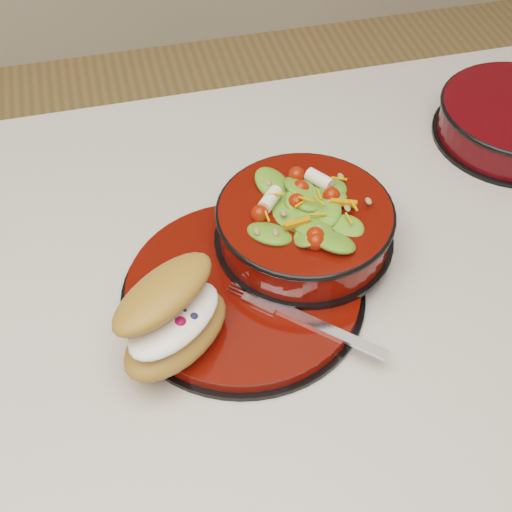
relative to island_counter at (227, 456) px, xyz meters
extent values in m
cube|color=silver|center=(0.00, 0.00, -0.02)|extent=(1.16, 0.66, 0.86)
cube|color=beige|center=(0.00, 0.00, 0.43)|extent=(1.24, 0.74, 0.04)
cylinder|color=black|center=(0.03, -0.03, 0.45)|extent=(0.28, 0.28, 0.01)
cylinder|color=#5F0903|center=(0.03, -0.03, 0.46)|extent=(0.26, 0.26, 0.01)
torus|color=black|center=(0.04, -0.04, 0.46)|extent=(0.15, 0.15, 0.01)
cylinder|color=black|center=(0.11, 0.02, 0.47)|extent=(0.21, 0.21, 0.01)
cylinder|color=#5F0903|center=(0.11, 0.02, 0.49)|extent=(0.20, 0.20, 0.04)
torus|color=black|center=(0.11, 0.02, 0.51)|extent=(0.21, 0.21, 0.01)
ellipsoid|color=#41711F|center=(0.11, 0.02, 0.51)|extent=(0.17, 0.17, 0.07)
sphere|color=#B71807|center=(0.15, 0.02, 0.54)|extent=(0.02, 0.02, 0.02)
sphere|color=#B71807|center=(0.14, 0.05, 0.54)|extent=(0.02, 0.02, 0.02)
sphere|color=#B71807|center=(0.10, 0.06, 0.54)|extent=(0.02, 0.02, 0.02)
sphere|color=#B71807|center=(0.07, 0.03, 0.54)|extent=(0.02, 0.02, 0.02)
sphere|color=#B71807|center=(0.07, 0.00, 0.54)|extent=(0.02, 0.02, 0.02)
sphere|color=#B71807|center=(0.10, -0.02, 0.54)|extent=(0.02, 0.02, 0.02)
sphere|color=#B71807|center=(0.14, -0.02, 0.54)|extent=(0.02, 0.02, 0.02)
cylinder|color=silver|center=(0.14, 0.05, 0.54)|extent=(0.03, 0.04, 0.02)
cylinder|color=silver|center=(0.07, 0.03, 0.54)|extent=(0.04, 0.03, 0.02)
cube|color=orange|center=(0.09, -0.01, 0.55)|extent=(0.03, 0.03, 0.01)
cube|color=orange|center=(0.15, 0.01, 0.55)|extent=(0.03, 0.02, 0.01)
ellipsoid|color=#A76933|center=(-0.06, -0.10, 0.48)|extent=(0.15, 0.14, 0.04)
ellipsoid|color=white|center=(-0.06, -0.10, 0.51)|extent=(0.13, 0.12, 0.02)
ellipsoid|color=#A76933|center=(-0.06, -0.08, 0.53)|extent=(0.14, 0.13, 0.03)
sphere|color=#A90C36|center=(-0.08, -0.10, 0.51)|extent=(0.01, 0.01, 0.01)
sphere|color=#A90C36|center=(-0.05, -0.10, 0.51)|extent=(0.01, 0.01, 0.01)
sphere|color=#191947|center=(-0.07, -0.09, 0.51)|extent=(0.01, 0.01, 0.01)
sphere|color=#191947|center=(-0.05, -0.09, 0.51)|extent=(0.01, 0.01, 0.01)
sphere|color=#191947|center=(-0.06, -0.10, 0.51)|extent=(0.01, 0.01, 0.01)
sphere|color=#191947|center=(-0.04, -0.10, 0.51)|extent=(0.01, 0.01, 0.01)
sphere|color=#191947|center=(-0.08, -0.10, 0.51)|extent=(0.01, 0.01, 0.01)
sphere|color=#191947|center=(-0.04, -0.09, 0.51)|extent=(0.01, 0.01, 0.01)
cube|color=silver|center=(0.10, -0.12, 0.47)|extent=(0.10, 0.10, 0.00)
cube|color=silver|center=(0.04, -0.06, 0.47)|extent=(0.04, 0.04, 0.00)
cylinder|color=black|center=(0.46, 0.16, 0.45)|extent=(0.22, 0.22, 0.01)
camera|label=1|loc=(-0.09, -0.53, 1.08)|focal=50.00mm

